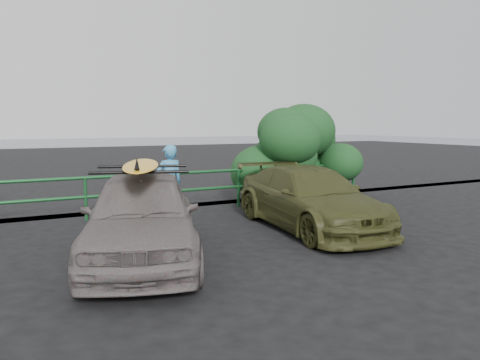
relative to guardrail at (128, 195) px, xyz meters
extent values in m
plane|color=black|center=(0.00, -5.00, -0.52)|extent=(80.00, 80.00, 0.00)
plane|color=slate|center=(0.00, 55.00, -0.52)|extent=(200.00, 200.00, 0.00)
imported|color=#695F5D|center=(-0.69, -3.77, 0.23)|extent=(3.03, 4.72, 1.49)
imported|color=#3D3F1B|center=(3.16, -3.07, 0.14)|extent=(2.25, 4.69, 1.32)
imported|color=#4191C5|center=(0.76, -0.84, 0.36)|extent=(0.68, 0.48, 1.77)
ellipsoid|color=yellow|center=(-0.69, -3.77, 1.06)|extent=(1.35, 2.71, 0.08)
camera|label=1|loc=(-2.70, -11.21, 1.74)|focal=35.00mm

